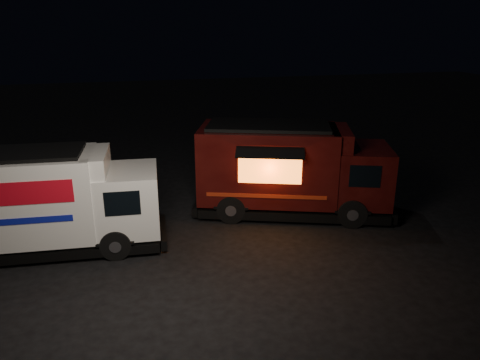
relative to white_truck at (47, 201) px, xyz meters
name	(u,v)px	position (x,y,z in m)	size (l,w,h in m)	color
ground	(204,243)	(4.27, -0.71, -1.46)	(80.00, 80.00, 0.00)	black
white_truck	(47,201)	(0.00, 0.00, 0.00)	(6.46, 2.20, 2.93)	silver
red_truck	(294,169)	(7.63, 0.88, 0.07)	(6.58, 2.42, 3.06)	#3E0D0B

